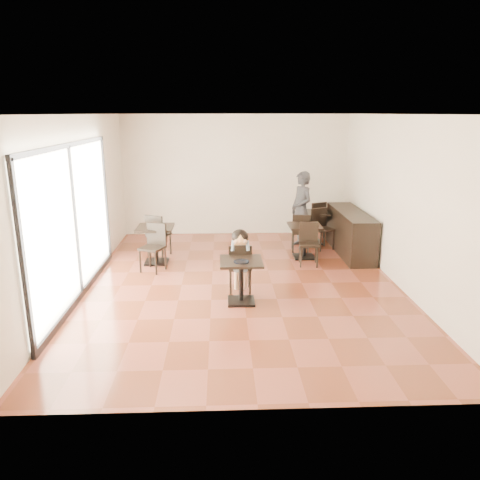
{
  "coord_description": "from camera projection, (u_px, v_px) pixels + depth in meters",
  "views": [
    {
      "loc": [
        -0.39,
        -8.56,
        3.22
      ],
      "look_at": [
        -0.06,
        -0.4,
        1.0
      ],
      "focal_mm": 35.0,
      "sensor_mm": 36.0,
      "label": 1
    }
  ],
  "objects": [
    {
      "name": "chair_left_b",
      "position": [
        152.0,
        248.0,
        9.74
      ],
      "size": [
        0.59,
        0.59,
        0.99
      ],
      "primitive_type": null,
      "rotation": [
        0.0,
        0.0,
        -0.41
      ],
      "color": "black",
      "rests_on": "floor"
    },
    {
      "name": "child_chair",
      "position": [
        240.0,
        267.0,
        8.65
      ],
      "size": [
        0.42,
        0.42,
        0.93
      ],
      "primitive_type": null,
      "rotation": [
        0.0,
        0.0,
        3.14
      ],
      "color": "black",
      "rests_on": "floor"
    },
    {
      "name": "chair_back_a",
      "position": [
        314.0,
        219.0,
        12.41
      ],
      "size": [
        0.58,
        0.58,
        0.98
      ],
      "primitive_type": null,
      "rotation": [
        0.0,
        0.0,
        3.54
      ],
      "color": "black",
      "rests_on": "floor"
    },
    {
      "name": "wall_right",
      "position": [
        401.0,
        202.0,
        8.81
      ],
      "size": [
        0.01,
        8.0,
        3.2
      ],
      "primitive_type": "cube",
      "color": "white",
      "rests_on": "floor"
    },
    {
      "name": "wall_left",
      "position": [
        79.0,
        204.0,
        8.57
      ],
      "size": [
        0.01,
        8.0,
        3.2
      ],
      "primitive_type": "cube",
      "color": "white",
      "rests_on": "floor"
    },
    {
      "name": "wall_front",
      "position": [
        260.0,
        275.0,
        4.84
      ],
      "size": [
        6.0,
        0.01,
        3.2
      ],
      "primitive_type": "cube",
      "color": "white",
      "rests_on": "floor"
    },
    {
      "name": "service_counter",
      "position": [
        350.0,
        232.0,
        11.01
      ],
      "size": [
        0.6,
        2.4,
        1.0
      ],
      "primitive_type": "cube",
      "color": "black",
      "rests_on": "floor"
    },
    {
      "name": "cafe_table_mid",
      "position": [
        304.0,
        241.0,
        10.68
      ],
      "size": [
        0.8,
        0.8,
        0.77
      ],
      "primitive_type": null,
      "rotation": [
        0.0,
        0.0,
        -0.11
      ],
      "color": "black",
      "rests_on": "floor"
    },
    {
      "name": "chair_mid_a",
      "position": [
        300.0,
        232.0,
        11.19
      ],
      "size": [
        0.46,
        0.46,
        0.92
      ],
      "primitive_type": null,
      "rotation": [
        0.0,
        0.0,
        3.04
      ],
      "color": "black",
      "rests_on": "floor"
    },
    {
      "name": "floor",
      "position": [
        242.0,
        284.0,
        9.11
      ],
      "size": [
        6.0,
        8.0,
        0.01
      ],
      "primitive_type": "cube",
      "color": "brown",
      "rests_on": "ground"
    },
    {
      "name": "storefront_window",
      "position": [
        73.0,
        221.0,
        8.14
      ],
      "size": [
        0.04,
        4.5,
        2.6
      ],
      "primitive_type": "cube",
      "color": "white",
      "rests_on": "floor"
    },
    {
      "name": "ceiling",
      "position": [
        242.0,
        114.0,
        8.27
      ],
      "size": [
        6.0,
        8.0,
        0.01
      ],
      "primitive_type": "cube",
      "color": "white",
      "rests_on": "floor"
    },
    {
      "name": "chair_back_b",
      "position": [
        323.0,
        229.0,
        11.35
      ],
      "size": [
        0.58,
        0.58,
        0.98
      ],
      "primitive_type": null,
      "rotation": [
        0.0,
        0.0,
        0.4
      ],
      "color": "black",
      "rests_on": "floor"
    },
    {
      "name": "cafe_table_left",
      "position": [
        156.0,
        245.0,
        10.3
      ],
      "size": [
        1.03,
        1.03,
        0.83
      ],
      "primitive_type": null,
      "rotation": [
        0.0,
        0.0,
        -0.41
      ],
      "color": "black",
      "rests_on": "floor"
    },
    {
      "name": "chair_left_a",
      "position": [
        159.0,
        235.0,
        10.8
      ],
      "size": [
        0.59,
        0.59,
        0.99
      ],
      "primitive_type": null,
      "rotation": [
        0.0,
        0.0,
        2.73
      ],
      "color": "black",
      "rests_on": "floor"
    },
    {
      "name": "cafe_table_back",
      "position": [
        312.0,
        227.0,
        11.89
      ],
      "size": [
        1.01,
        1.01,
        0.81
      ],
      "primitive_type": null,
      "rotation": [
        0.0,
        0.0,
        0.4
      ],
      "color": "black",
      "rests_on": "floor"
    },
    {
      "name": "adult_patron",
      "position": [
        301.0,
        210.0,
        11.45
      ],
      "size": [
        0.68,
        0.8,
        1.87
      ],
      "primitive_type": "imported",
      "rotation": [
        0.0,
        0.0,
        -1.17
      ],
      "color": "#323236",
      "rests_on": "floor"
    },
    {
      "name": "chair_mid_b",
      "position": [
        309.0,
        245.0,
        10.13
      ],
      "size": [
        0.46,
        0.46,
        0.92
      ],
      "primitive_type": null,
      "rotation": [
        0.0,
        0.0,
        -0.11
      ],
      "color": "black",
      "rests_on": "floor"
    },
    {
      "name": "child",
      "position": [
        240.0,
        261.0,
        8.61
      ],
      "size": [
        0.42,
        0.59,
        1.17
      ],
      "primitive_type": null,
      "color": "gray",
      "rests_on": "child_chair"
    },
    {
      "name": "pizza_slice",
      "position": [
        240.0,
        241.0,
        8.32
      ],
      "size": [
        0.27,
        0.21,
        0.06
      ],
      "primitive_type": null,
      "color": "#F1DD85",
      "rests_on": "child"
    },
    {
      "name": "child_table",
      "position": [
        241.0,
        281.0,
        8.14
      ],
      "size": [
        0.73,
        0.73,
        0.77
      ],
      "primitive_type": null,
      "color": "black",
      "rests_on": "floor"
    },
    {
      "name": "plate",
      "position": [
        241.0,
        262.0,
        7.94
      ],
      "size": [
        0.26,
        0.26,
        0.02
      ],
      "primitive_type": "cylinder",
      "color": "black",
      "rests_on": "child_table"
    },
    {
      "name": "wall_back",
      "position": [
        235.0,
        175.0,
        12.55
      ],
      "size": [
        6.0,
        0.01,
        3.2
      ],
      "primitive_type": "cube",
      "color": "white",
      "rests_on": "floor"
    }
  ]
}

